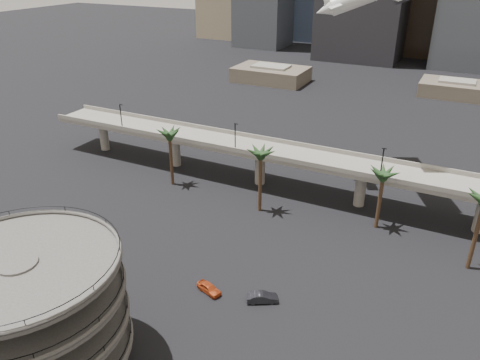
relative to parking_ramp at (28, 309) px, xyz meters
The scene contains 6 objects.
parking_ramp is the anchor object (origin of this frame).
overpass 60.46m from the parking_ramp, 77.57° to the left, with size 130.00×9.30×14.70m.
palm_trees 56.79m from the parking_ramp, 64.34° to the left, with size 76.40×18.40×14.00m.
low_buildings 147.81m from the parking_ramp, 82.26° to the left, with size 135.00×27.50×6.80m.
car_a 25.97m from the parking_ramp, 64.30° to the left, with size 1.71×4.25×1.45m, color #B6431A.
car_b 31.34m from the parking_ramp, 51.75° to the left, with size 1.62×4.64×1.53m, color #222228.
Camera 1 is at (26.82, -29.93, 46.06)m, focal length 35.00 mm.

